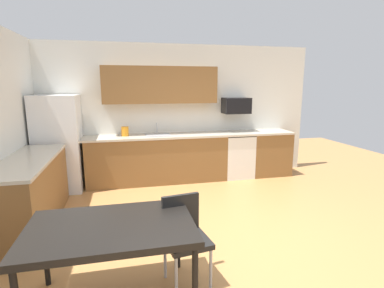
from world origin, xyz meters
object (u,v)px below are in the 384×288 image
Objects in this scene: refrigerator at (59,144)px; microwave at (236,106)px; chair_near_table at (184,232)px; kettle at (125,132)px; dining_table at (111,231)px; oven_range at (237,155)px.

refrigerator is 3.20× the size of microwave.
chair_near_table is at bearing -118.49° from microwave.
microwave is 0.64× the size of chair_near_table.
dining_table is at bearing -92.60° from kettle.
chair_near_table is (0.67, 0.17, -0.18)m from dining_table.
oven_range reaches higher than chair_near_table.
refrigerator is 3.50m from microwave.
microwave reaches higher than chair_near_table.
kettle is (-0.52, 3.17, 0.52)m from chair_near_table.
kettle is (1.17, 0.13, 0.16)m from refrigerator.
microwave is 3.80m from chair_near_table.
oven_range reaches higher than dining_table.
refrigerator is 3.50m from chair_near_table.
kettle reaches higher than oven_range.
chair_near_table reaches higher than dining_table.
oven_range is 4.09m from dining_table.
dining_table is (-2.42, -3.39, -0.80)m from microwave.
kettle is at bearing 99.24° from chair_near_table.
oven_range is 4.55× the size of kettle.
kettle is at bearing 178.74° from oven_range.
dining_table is 7.00× the size of kettle.
oven_range is at bearing -1.26° from kettle.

